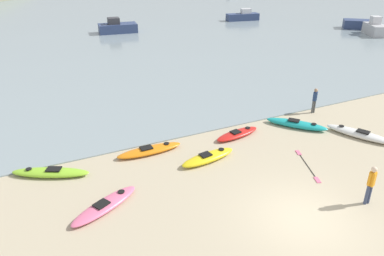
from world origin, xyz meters
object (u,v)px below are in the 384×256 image
kayak_on_sand_4 (237,134)px  kayak_on_sand_3 (150,150)px  moored_boat_1 (117,27)px  kayak_on_sand_5 (296,124)px  moored_boat_3 (359,24)px  moored_boat_0 (243,16)px  loose_paddle (307,165)px  moored_boat_4 (375,29)px  person_near_waterline (315,99)px  kayak_on_sand_0 (105,205)px  kayak_on_sand_2 (359,134)px  kayak_on_sand_6 (51,172)px  person_near_foreground (371,183)px  kayak_on_sand_1 (208,157)px

kayak_on_sand_4 → kayak_on_sand_3: bearing=176.1°
kayak_on_sand_3 → moored_boat_1: 28.54m
kayak_on_sand_4 → kayak_on_sand_5: 3.54m
moored_boat_1 → moored_boat_3: moored_boat_1 is taller
moored_boat_0 → loose_paddle: (-17.47, -32.58, -0.57)m
moored_boat_1 → loose_paddle: 32.05m
kayak_on_sand_3 → moored_boat_4: moored_boat_4 is taller
kayak_on_sand_3 → moored_boat_0: (23.50, 28.38, 0.43)m
moored_boat_1 → moored_boat_4: moored_boat_4 is taller
moored_boat_4 → loose_paddle: bearing=-144.4°
person_near_waterline → moored_boat_0: size_ratio=0.34×
kayak_on_sand_0 → kayak_on_sand_3: (2.96, 3.26, 0.01)m
kayak_on_sand_2 → kayak_on_sand_5: bearing=132.3°
kayak_on_sand_4 → moored_boat_4: size_ratio=0.73×
kayak_on_sand_3 → kayak_on_sand_6: 4.52m
person_near_foreground → moored_boat_1: size_ratio=0.37×
kayak_on_sand_5 → moored_boat_3: size_ratio=0.78×
moored_boat_1 → moored_boat_0: bearing=1.8°
moored_boat_1 → loose_paddle: size_ratio=1.68×
kayak_on_sand_1 → kayak_on_sand_4: (2.53, 1.51, -0.03)m
kayak_on_sand_5 → loose_paddle: (-2.21, -3.42, -0.17)m
moored_boat_4 → loose_paddle: 31.67m
kayak_on_sand_5 → person_near_foreground: bearing=-107.4°
kayak_on_sand_1 → kayak_on_sand_5: size_ratio=0.97×
person_near_foreground → moored_boat_0: 39.68m
kayak_on_sand_4 → moored_boat_1: size_ratio=0.62×
kayak_on_sand_1 → person_near_foreground: 6.83m
kayak_on_sand_4 → kayak_on_sand_6: bearing=178.0°
kayak_on_sand_0 → moored_boat_1: 32.44m
kayak_on_sand_1 → kayak_on_sand_3: bearing=140.0°
kayak_on_sand_3 → kayak_on_sand_5: size_ratio=1.06×
kayak_on_sand_2 → moored_boat_4: (21.39, 17.37, 0.57)m
kayak_on_sand_0 → moored_boat_3: size_ratio=0.80×
kayak_on_sand_2 → moored_boat_1: 31.26m
kayak_on_sand_4 → kayak_on_sand_5: kayak_on_sand_5 is taller
kayak_on_sand_5 → kayak_on_sand_1: bearing=-170.1°
kayak_on_sand_0 → moored_boat_3: moored_boat_3 is taller
kayak_on_sand_5 → person_near_waterline: 2.56m
kayak_on_sand_1 → loose_paddle: bearing=-31.7°
kayak_on_sand_4 → moored_boat_3: moored_boat_3 is taller
moored_boat_3 → moored_boat_0: bearing=131.3°
person_near_foreground → kayak_on_sand_5: bearing=72.6°
kayak_on_sand_6 → person_near_foreground: bearing=-34.4°
kayak_on_sand_6 → kayak_on_sand_2: bearing=-11.9°
kayak_on_sand_0 → person_near_waterline: bearing=15.1°
kayak_on_sand_4 → moored_boat_3: 33.47m
kayak_on_sand_0 → kayak_on_sand_6: 3.61m
kayak_on_sand_0 → person_near_waterline: 13.89m
moored_boat_4 → loose_paddle: (-25.74, -18.44, -0.73)m
moored_boat_1 → person_near_foreground: bearing=-90.1°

